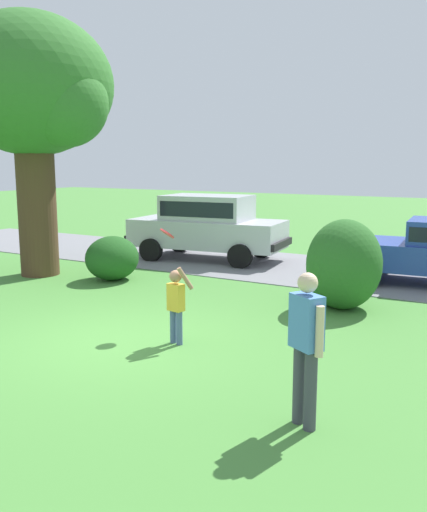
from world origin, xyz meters
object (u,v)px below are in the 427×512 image
at_px(child_thrower, 176,300).
at_px(adult_onlooker, 306,341).
at_px(oak_tree_large, 37,96).
at_px(frisbee, 167,233).
at_px(parked_suv, 207,224).

xyz_separation_m(child_thrower, adult_onlooker, (2.81, -1.63, 0.27)).
distance_m(oak_tree_large, frisbee, 6.67).
height_order(parked_suv, frisbee, parked_suv).
distance_m(parked_suv, frisbee, 6.99).
xyz_separation_m(oak_tree_large, child_thrower, (6.15, -2.98, -3.80)).
height_order(oak_tree_large, adult_onlooker, oak_tree_large).
distance_m(child_thrower, frisbee, 1.29).
bearing_deg(child_thrower, adult_onlooker, -30.11).
bearing_deg(adult_onlooker, frisbee, 146.53).
bearing_deg(frisbee, adult_onlooker, -33.47).
height_order(frisbee, adult_onlooker, frisbee).
relative_size(oak_tree_large, adult_onlooker, 3.73).
xyz_separation_m(frisbee, adult_onlooker, (3.40, -2.25, -0.70)).
relative_size(child_thrower, adult_onlooker, 0.74).
bearing_deg(child_thrower, oak_tree_large, 154.13).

